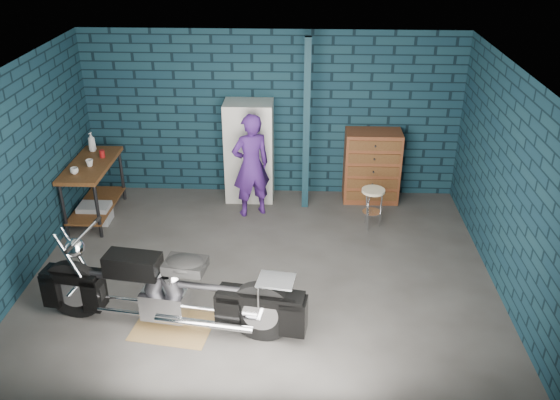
# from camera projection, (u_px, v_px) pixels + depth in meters

# --- Properties ---
(ground) EXTENTS (6.00, 6.00, 0.00)m
(ground) POSITION_uv_depth(u_px,v_px,m) (263.00, 272.00, 7.88)
(ground) COLOR #4E4C49
(ground) RESTS_ON ground
(room_walls) EXTENTS (6.02, 5.01, 2.71)m
(room_walls) POSITION_uv_depth(u_px,v_px,m) (264.00, 122.00, 7.51)
(room_walls) COLOR #102936
(room_walls) RESTS_ON ground
(support_post) EXTENTS (0.10, 0.10, 2.70)m
(support_post) POSITION_uv_depth(u_px,v_px,m) (306.00, 127.00, 8.99)
(support_post) COLOR #112C36
(support_post) RESTS_ON ground
(workbench) EXTENTS (0.60, 1.40, 0.91)m
(workbench) POSITION_uv_depth(u_px,v_px,m) (94.00, 190.00, 9.07)
(workbench) COLOR brown
(workbench) RESTS_ON ground
(drip_mat) EXTENTS (0.98, 0.79, 0.01)m
(drip_mat) POSITION_uv_depth(u_px,v_px,m) (173.00, 326.00, 6.87)
(drip_mat) COLOR brown
(drip_mat) RESTS_ON ground
(motorcycle) EXTENTS (2.72, 1.09, 1.16)m
(motorcycle) POSITION_uv_depth(u_px,v_px,m) (169.00, 285.00, 6.61)
(motorcycle) COLOR black
(motorcycle) RESTS_ON ground
(person) EXTENTS (0.71, 0.61, 1.64)m
(person) POSITION_uv_depth(u_px,v_px,m) (251.00, 166.00, 9.00)
(person) COLOR #441E73
(person) RESTS_ON ground
(storage_bin) EXTENTS (0.46, 0.33, 0.29)m
(storage_bin) POSITION_uv_depth(u_px,v_px,m) (95.00, 213.00, 9.06)
(storage_bin) COLOR #93969B
(storage_bin) RESTS_ON ground
(locker) EXTENTS (0.76, 0.55, 1.64)m
(locker) POSITION_uv_depth(u_px,v_px,m) (249.00, 151.00, 9.51)
(locker) COLOR silver
(locker) RESTS_ON ground
(tool_chest) EXTENTS (0.88, 0.49, 1.18)m
(tool_chest) POSITION_uv_depth(u_px,v_px,m) (372.00, 167.00, 9.54)
(tool_chest) COLOR brown
(tool_chest) RESTS_ON ground
(shop_stool) EXTENTS (0.39, 0.39, 0.62)m
(shop_stool) POSITION_uv_depth(u_px,v_px,m) (372.00, 208.00, 8.84)
(shop_stool) COLOR beige
(shop_stool) RESTS_ON ground
(cup_a) EXTENTS (0.14, 0.14, 0.09)m
(cup_a) POSITION_uv_depth(u_px,v_px,m) (74.00, 171.00, 8.49)
(cup_a) COLOR beige
(cup_a) RESTS_ON workbench
(cup_b) EXTENTS (0.11, 0.11, 0.10)m
(cup_b) POSITION_uv_depth(u_px,v_px,m) (90.00, 163.00, 8.73)
(cup_b) COLOR beige
(cup_b) RESTS_ON workbench
(mug_red) EXTENTS (0.09, 0.09, 0.11)m
(mug_red) POSITION_uv_depth(u_px,v_px,m) (102.00, 154.00, 9.04)
(mug_red) COLOR maroon
(mug_red) RESTS_ON workbench
(bottle) EXTENTS (0.14, 0.14, 0.30)m
(bottle) POSITION_uv_depth(u_px,v_px,m) (92.00, 142.00, 9.23)
(bottle) COLOR #93969B
(bottle) RESTS_ON workbench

